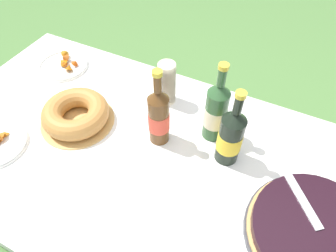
{
  "coord_description": "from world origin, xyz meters",
  "views": [
    {
      "loc": [
        0.33,
        -0.53,
        1.58
      ],
      "look_at": [
        0.01,
        0.11,
        0.76
      ],
      "focal_mm": 32.0,
      "sensor_mm": 36.0,
      "label": 1
    }
  ],
  "objects_px": {
    "serving_knife": "(326,240)",
    "cider_bottle_amber": "(159,116)",
    "snack_plate_left": "(64,65)",
    "cup_stack": "(167,83)",
    "bundt_cake": "(76,114)",
    "cider_bottle_green": "(216,112)",
    "berry_tart": "(316,234)",
    "juice_bottle_red": "(230,136)"
  },
  "relations": [
    {
      "from": "cider_bottle_green",
      "to": "cider_bottle_amber",
      "type": "xyz_separation_m",
      "value": [
        -0.17,
        -0.11,
        -0.0
      ]
    },
    {
      "from": "bundt_cake",
      "to": "cider_bottle_amber",
      "type": "distance_m",
      "value": 0.35
    },
    {
      "from": "cup_stack",
      "to": "cider_bottle_green",
      "type": "xyz_separation_m",
      "value": [
        0.24,
        -0.09,
        0.03
      ]
    },
    {
      "from": "cider_bottle_amber",
      "to": "juice_bottle_red",
      "type": "distance_m",
      "value": 0.25
    },
    {
      "from": "cider_bottle_amber",
      "to": "juice_bottle_red",
      "type": "height_order",
      "value": "cider_bottle_amber"
    },
    {
      "from": "cup_stack",
      "to": "cider_bottle_green",
      "type": "bearing_deg",
      "value": -20.42
    },
    {
      "from": "serving_knife",
      "to": "juice_bottle_red",
      "type": "bearing_deg",
      "value": 21.69
    },
    {
      "from": "cider_bottle_green",
      "to": "juice_bottle_red",
      "type": "distance_m",
      "value": 0.11
    },
    {
      "from": "serving_knife",
      "to": "cider_bottle_green",
      "type": "bearing_deg",
      "value": 18.28
    },
    {
      "from": "cider_bottle_green",
      "to": "berry_tart",
      "type": "bearing_deg",
      "value": -30.83
    },
    {
      "from": "serving_knife",
      "to": "snack_plate_left",
      "type": "distance_m",
      "value": 1.25
    },
    {
      "from": "cup_stack",
      "to": "berry_tart",
      "type": "bearing_deg",
      "value": -27.21
    },
    {
      "from": "juice_bottle_red",
      "to": "berry_tart",
      "type": "bearing_deg",
      "value": -26.83
    },
    {
      "from": "bundt_cake",
      "to": "snack_plate_left",
      "type": "height_order",
      "value": "bundt_cake"
    },
    {
      "from": "serving_knife",
      "to": "juice_bottle_red",
      "type": "distance_m",
      "value": 0.4
    },
    {
      "from": "bundt_cake",
      "to": "cider_bottle_amber",
      "type": "xyz_separation_m",
      "value": [
        0.33,
        0.07,
        0.08
      ]
    },
    {
      "from": "bundt_cake",
      "to": "serving_knife",
      "type": "bearing_deg",
      "value": -5.58
    },
    {
      "from": "serving_knife",
      "to": "cider_bottle_amber",
      "type": "xyz_separation_m",
      "value": [
        -0.6,
        0.16,
        0.06
      ]
    },
    {
      "from": "berry_tart",
      "to": "snack_plate_left",
      "type": "relative_size",
      "value": 1.77
    },
    {
      "from": "bundt_cake",
      "to": "cider_bottle_amber",
      "type": "height_order",
      "value": "cider_bottle_amber"
    },
    {
      "from": "berry_tart",
      "to": "bundt_cake",
      "type": "xyz_separation_m",
      "value": [
        -0.91,
        0.07,
        0.01
      ]
    },
    {
      "from": "serving_knife",
      "to": "cup_stack",
      "type": "relative_size",
      "value": 1.61
    },
    {
      "from": "bundt_cake",
      "to": "snack_plate_left",
      "type": "bearing_deg",
      "value": 137.39
    },
    {
      "from": "cup_stack",
      "to": "cider_bottle_amber",
      "type": "distance_m",
      "value": 0.21
    },
    {
      "from": "bundt_cake",
      "to": "juice_bottle_red",
      "type": "xyz_separation_m",
      "value": [
        0.58,
        0.1,
        0.07
      ]
    },
    {
      "from": "berry_tart",
      "to": "serving_knife",
      "type": "relative_size",
      "value": 1.33
    },
    {
      "from": "berry_tart",
      "to": "serving_knife",
      "type": "bearing_deg",
      "value": -50.21
    },
    {
      "from": "berry_tart",
      "to": "bundt_cake",
      "type": "height_order",
      "value": "bundt_cake"
    },
    {
      "from": "cup_stack",
      "to": "serving_knife",
      "type": "bearing_deg",
      "value": -28.08
    },
    {
      "from": "bundt_cake",
      "to": "cider_bottle_amber",
      "type": "bearing_deg",
      "value": 11.64
    },
    {
      "from": "bundt_cake",
      "to": "cider_bottle_green",
      "type": "xyz_separation_m",
      "value": [
        0.5,
        0.18,
        0.08
      ]
    },
    {
      "from": "berry_tart",
      "to": "snack_plate_left",
      "type": "distance_m",
      "value": 1.22
    },
    {
      "from": "juice_bottle_red",
      "to": "cider_bottle_amber",
      "type": "bearing_deg",
      "value": -173.37
    },
    {
      "from": "cider_bottle_green",
      "to": "juice_bottle_red",
      "type": "bearing_deg",
      "value": -43.89
    },
    {
      "from": "cup_stack",
      "to": "juice_bottle_red",
      "type": "xyz_separation_m",
      "value": [
        0.32,
        -0.17,
        0.02
      ]
    },
    {
      "from": "snack_plate_left",
      "to": "cup_stack",
      "type": "bearing_deg",
      "value": 1.37
    },
    {
      "from": "serving_knife",
      "to": "cider_bottle_amber",
      "type": "height_order",
      "value": "cider_bottle_amber"
    },
    {
      "from": "cider_bottle_amber",
      "to": "snack_plate_left",
      "type": "height_order",
      "value": "cider_bottle_amber"
    },
    {
      "from": "serving_knife",
      "to": "snack_plate_left",
      "type": "xyz_separation_m",
      "value": [
        -1.2,
        0.34,
        -0.05
      ]
    },
    {
      "from": "snack_plate_left",
      "to": "bundt_cake",
      "type": "bearing_deg",
      "value": -42.61
    },
    {
      "from": "serving_knife",
      "to": "snack_plate_left",
      "type": "relative_size",
      "value": 1.32
    },
    {
      "from": "serving_knife",
      "to": "cider_bottle_green",
      "type": "distance_m",
      "value": 0.51
    }
  ]
}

